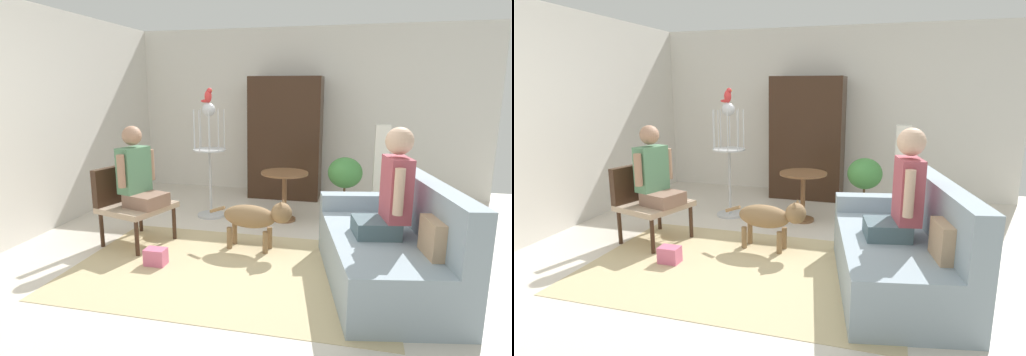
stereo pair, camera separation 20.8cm
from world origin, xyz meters
TOP-DOWN VIEW (x-y plane):
  - ground_plane at (0.00, 0.00)m, footprint 7.12×7.12m
  - back_wall at (0.00, 3.03)m, footprint 5.84×0.12m
  - left_wall at (-2.68, 0.30)m, footprint 0.12×6.53m
  - area_rug at (-0.19, -0.23)m, footprint 2.95×1.94m
  - couch at (1.25, -0.18)m, footprint 1.22×1.86m
  - armchair at (-1.48, 0.25)m, footprint 0.78×0.82m
  - person_on_couch at (1.22, -0.20)m, footprint 0.48×0.49m
  - person_on_armchair at (-1.34, 0.21)m, footprint 0.51×0.50m
  - round_end_table at (0.06, 1.38)m, footprint 0.60×0.60m
  - dog at (-0.06, 0.32)m, footprint 0.91×0.30m
  - bird_cage_stand at (-0.92, 1.33)m, footprint 0.42×0.42m
  - parrot at (-0.92, 1.33)m, footprint 0.17×0.10m
  - potted_plant at (0.80, 1.65)m, footprint 0.44×0.44m
  - column_lamp at (1.24, 1.75)m, footprint 0.20×0.20m
  - armoire_cabinet at (-0.14, 2.62)m, footprint 1.08×0.56m
  - handbag at (-0.91, -0.29)m, footprint 0.20×0.14m

SIDE VIEW (x-z plane):
  - ground_plane at x=0.00m, z-range 0.00..0.00m
  - area_rug at x=-0.19m, z-range 0.00..0.01m
  - handbag at x=-0.91m, z-range 0.00..0.16m
  - couch at x=1.25m, z-range -0.15..0.78m
  - dog at x=-0.06m, z-range 0.08..0.65m
  - round_end_table at x=0.06m, z-range 0.14..0.77m
  - potted_plant at x=0.80m, z-range 0.09..0.89m
  - armchair at x=-1.48m, z-range 0.08..0.92m
  - column_lamp at x=1.24m, z-range -0.01..1.22m
  - person_on_armchair at x=-1.34m, z-range 0.36..1.21m
  - bird_cage_stand at x=-0.92m, z-range 0.06..1.55m
  - person_on_couch at x=1.22m, z-range 0.39..1.31m
  - armoire_cabinet at x=-0.14m, z-range 0.00..1.85m
  - back_wall at x=0.00m, z-range 0.00..2.60m
  - left_wall at x=-2.68m, z-range 0.00..2.60m
  - parrot at x=-0.92m, z-range 1.49..1.68m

